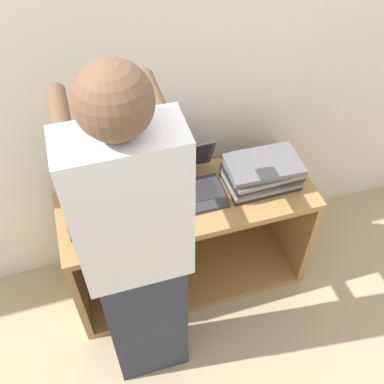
% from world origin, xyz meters
% --- Properties ---
extents(ground_plane, '(12.00, 12.00, 0.00)m').
position_xyz_m(ground_plane, '(0.00, 0.00, 0.00)').
color(ground_plane, tan).
extents(wall_back, '(8.00, 0.05, 2.40)m').
position_xyz_m(wall_back, '(0.00, 0.57, 1.20)').
color(wall_back, silver).
rests_on(wall_back, ground_plane).
extents(cart, '(1.26, 0.46, 0.69)m').
position_xyz_m(cart, '(0.00, 0.30, 0.34)').
color(cart, '#A87A47').
rests_on(cart, ground_plane).
extents(laptop_open, '(0.36, 0.32, 0.23)m').
position_xyz_m(laptop_open, '(0.00, 0.28, 0.74)').
color(laptop_open, '#333338').
rests_on(laptop_open, cart).
extents(laptop_stack_left, '(0.38, 0.25, 0.13)m').
position_xyz_m(laptop_stack_left, '(-0.39, 0.23, 0.75)').
color(laptop_stack_left, '#232326').
rests_on(laptop_stack_left, cart).
extents(laptop_stack_right, '(0.38, 0.25, 0.15)m').
position_xyz_m(laptop_stack_right, '(0.38, 0.23, 0.76)').
color(laptop_stack_right, '#232326').
rests_on(laptop_stack_right, cart).
extents(person, '(0.40, 0.53, 1.72)m').
position_xyz_m(person, '(-0.32, -0.16, 0.87)').
color(person, '#2D3342').
rests_on(person, ground_plane).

